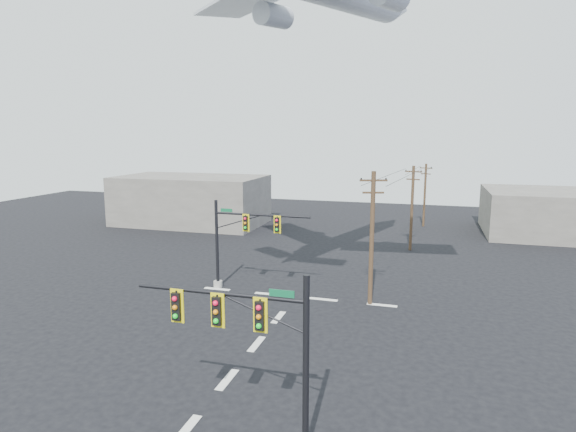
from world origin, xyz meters
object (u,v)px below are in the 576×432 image
(signal_mast_near, at_px, (261,350))
(utility_pole_c, at_px, (425,194))
(utility_pole_a, at_px, (372,236))
(utility_pole_b, at_px, (412,207))
(signal_mast_far, at_px, (237,242))

(signal_mast_near, bearing_deg, utility_pole_c, 83.56)
(signal_mast_near, distance_m, utility_pole_a, 16.29)
(signal_mast_near, xyz_separation_m, utility_pole_a, (2.04, 16.14, 0.89))
(utility_pole_a, bearing_deg, utility_pole_b, 67.73)
(signal_mast_near, bearing_deg, signal_mast_far, 114.99)
(signal_mast_near, height_order, utility_pole_b, utility_pole_b)
(signal_mast_far, height_order, utility_pole_a, utility_pole_a)
(signal_mast_far, relative_size, utility_pole_c, 0.96)
(signal_mast_near, xyz_separation_m, utility_pole_b, (4.04, 32.36, 0.54))
(signal_mast_far, relative_size, utility_pole_a, 0.83)
(utility_pole_a, bearing_deg, signal_mast_near, -112.42)
(utility_pole_a, relative_size, utility_pole_c, 1.16)
(utility_pole_b, bearing_deg, utility_pole_c, 102.54)
(signal_mast_far, bearing_deg, utility_pole_c, 65.99)
(signal_mast_near, bearing_deg, utility_pole_a, 82.81)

